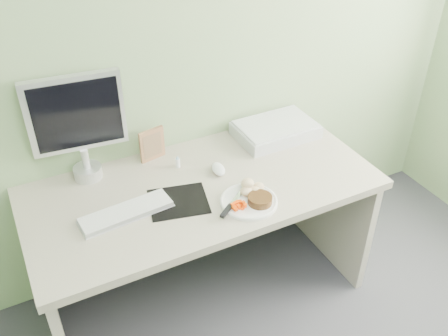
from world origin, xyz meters
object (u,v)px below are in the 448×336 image
desk (203,215)px  monitor (78,123)px  plate (249,201)px  scanner (275,130)px

desk → monitor: monitor is taller
plate → scanner: (0.40, 0.42, 0.03)m
monitor → desk: bearing=-29.5°
scanner → plate: bearing=-133.6°
plate → scanner: size_ratio=0.61×
plate → monitor: (-0.57, 0.52, 0.28)m
scanner → monitor: (-0.97, 0.10, 0.25)m
desk → scanner: bearing=22.4°
scanner → monitor: bearing=173.8°
desk → monitor: 0.72m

